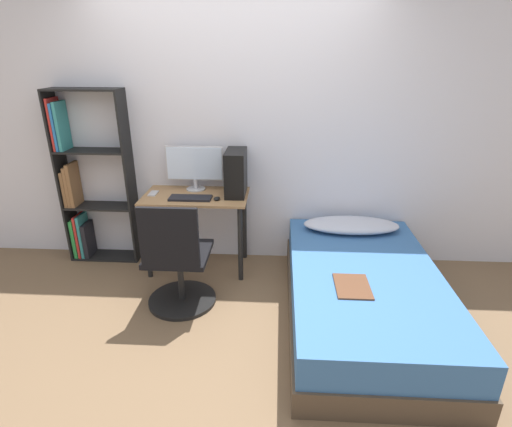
{
  "coord_description": "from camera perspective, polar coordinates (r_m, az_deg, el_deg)",
  "views": [
    {
      "loc": [
        0.41,
        -2.32,
        1.95
      ],
      "look_at": [
        0.24,
        0.62,
        0.75
      ],
      "focal_mm": 28.0,
      "sensor_mm": 36.0,
      "label": 1
    }
  ],
  "objects": [
    {
      "name": "pc_tower",
      "position": [
        3.6,
        -2.89,
        5.85
      ],
      "size": [
        0.18,
        0.36,
        0.4
      ],
      "color": "black",
      "rests_on": "desk"
    },
    {
      "name": "wall_back",
      "position": [
        3.75,
        -3.02,
        11.42
      ],
      "size": [
        8.0,
        0.05,
        2.5
      ],
      "color": "silver",
      "rests_on": "ground_plane"
    },
    {
      "name": "magazine",
      "position": [
        2.91,
        13.61,
        -10.07
      ],
      "size": [
        0.24,
        0.32,
        0.01
      ],
      "color": "#56331E",
      "rests_on": "bed"
    },
    {
      "name": "office_chair",
      "position": [
        3.25,
        -11.1,
        -7.59
      ],
      "size": [
        0.56,
        0.56,
        0.93
      ],
      "color": "black",
      "rests_on": "ground_plane"
    },
    {
      "name": "pillow",
      "position": [
        3.74,
        13.44,
        -1.61
      ],
      "size": [
        0.86,
        0.36,
        0.11
      ],
      "color": "#B2B7C6",
      "rests_on": "bed"
    },
    {
      "name": "bed",
      "position": [
        3.25,
        15.04,
        -11.13
      ],
      "size": [
        1.13,
        1.96,
        0.42
      ],
      "color": "#4C3D2D",
      "rests_on": "ground_plane"
    },
    {
      "name": "monitor",
      "position": [
        3.75,
        -8.76,
        6.77
      ],
      "size": [
        0.53,
        0.18,
        0.41
      ],
      "color": "#B7B7BC",
      "rests_on": "desk"
    },
    {
      "name": "keyboard",
      "position": [
        3.57,
        -9.35,
        2.2
      ],
      "size": [
        0.37,
        0.15,
        0.02
      ],
      "color": "black",
      "rests_on": "desk"
    },
    {
      "name": "phone",
      "position": [
        3.77,
        -14.46,
        2.81
      ],
      "size": [
        0.07,
        0.14,
        0.01
      ],
      "color": "#B7B7BC",
      "rests_on": "desk"
    },
    {
      "name": "ground_plane",
      "position": [
        3.06,
        -5.39,
        -17.54
      ],
      "size": [
        14.0,
        14.0,
        0.0
      ],
      "primitive_type": "plane",
      "color": "brown"
    },
    {
      "name": "bookshelf",
      "position": [
        4.15,
        -23.21,
        3.59
      ],
      "size": [
        0.67,
        0.24,
        1.65
      ],
      "color": "black",
      "rests_on": "ground_plane"
    },
    {
      "name": "mouse",
      "position": [
        3.52,
        -5.61,
        2.14
      ],
      "size": [
        0.06,
        0.09,
        0.02
      ],
      "color": "black",
      "rests_on": "desk"
    },
    {
      "name": "desk",
      "position": [
        3.71,
        -8.51,
        0.65
      ],
      "size": [
        0.95,
        0.53,
        0.74
      ],
      "color": "#997047",
      "rests_on": "ground_plane"
    }
  ]
}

